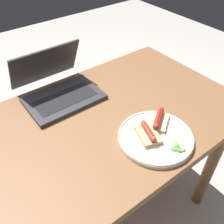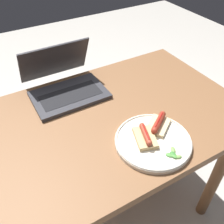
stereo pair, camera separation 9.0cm
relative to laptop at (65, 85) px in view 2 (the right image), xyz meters
The scene contains 7 objects.
ground_plane 0.85m from the laptop, 103.66° to the right, with size 6.00×6.00×0.00m, color #B7B2A8.
desk 0.29m from the laptop, 103.66° to the right, with size 1.42×0.71×0.77m.
laptop is the anchor object (origin of this frame).
plate 0.47m from the laptop, 71.11° to the right, with size 0.28×0.28×0.02m.
sausage_toast_left 0.45m from the laptop, 73.26° to the right, with size 0.10×0.12×0.04m.
sausage_toast_middle 0.45m from the laptop, 62.57° to the right, with size 0.13×0.12×0.04m.
salad_pile 0.56m from the laptop, 72.27° to the right, with size 0.05×0.06×0.01m.
Camera 2 is at (-0.22, -0.65, 1.45)m, focal length 40.00 mm.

